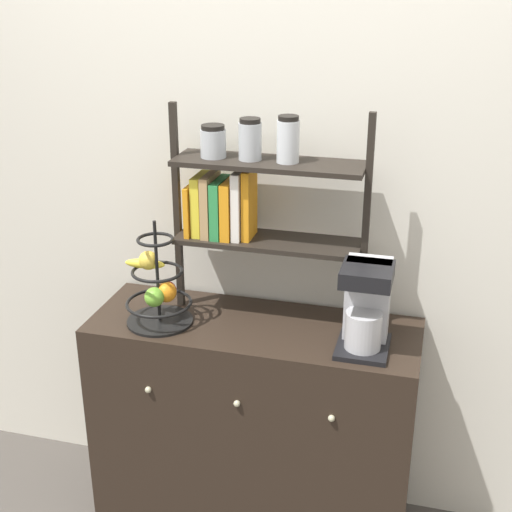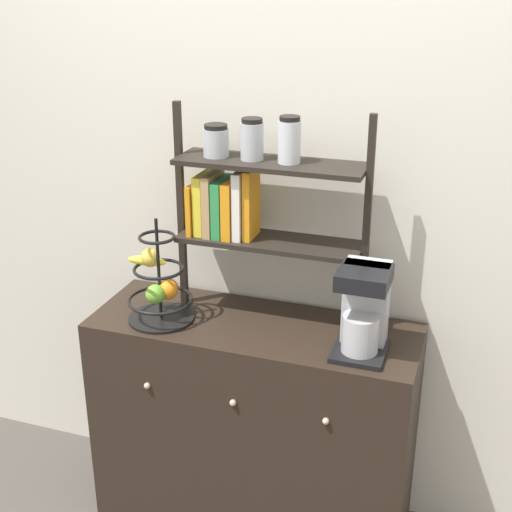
# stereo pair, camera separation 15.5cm
# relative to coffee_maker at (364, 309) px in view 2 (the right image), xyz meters

# --- Properties ---
(wall_back) EXTENTS (7.00, 0.05, 2.60)m
(wall_back) POSITION_rel_coffee_maker_xyz_m (-0.41, 0.32, 0.25)
(wall_back) COLOR silver
(wall_back) RESTS_ON ground_plane
(sideboard) EXTENTS (1.22, 0.46, 0.90)m
(sideboard) POSITION_rel_coffee_maker_xyz_m (-0.41, 0.05, -0.60)
(sideboard) COLOR black
(sideboard) RESTS_ON ground_plane
(coffee_maker) EXTENTS (0.18, 0.21, 0.31)m
(coffee_maker) POSITION_rel_coffee_maker_xyz_m (0.00, 0.00, 0.00)
(coffee_maker) COLOR black
(coffee_maker) RESTS_ON sideboard
(fruit_stand) EXTENTS (0.25, 0.24, 0.40)m
(fruit_stand) POSITION_rel_coffee_maker_xyz_m (-0.75, -0.01, -0.02)
(fruit_stand) COLOR black
(fruit_stand) RESTS_ON sideboard
(shelf_hutch) EXTENTS (0.72, 0.20, 0.78)m
(shelf_hutch) POSITION_rel_coffee_maker_xyz_m (-0.47, 0.15, 0.31)
(shelf_hutch) COLOR black
(shelf_hutch) RESTS_ON sideboard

